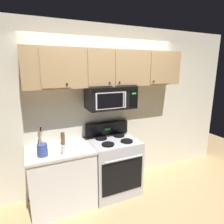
# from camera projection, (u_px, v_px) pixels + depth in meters

# --- Properties ---
(ground_plane) EXTENTS (8.00, 8.00, 0.00)m
(ground_plane) POSITION_uv_depth(u_px,v_px,m) (125.00, 206.00, 2.85)
(ground_plane) COLOR tan
(back_wall) EXTENTS (5.20, 0.10, 2.70)m
(back_wall) POSITION_uv_depth(u_px,v_px,m) (105.00, 108.00, 3.25)
(back_wall) COLOR silver
(back_wall) RESTS_ON ground_plane
(stove_range) EXTENTS (0.76, 0.69, 1.12)m
(stove_range) POSITION_uv_depth(u_px,v_px,m) (114.00, 165.00, 3.12)
(stove_range) COLOR #B7BABF
(stove_range) RESTS_ON ground_plane
(over_range_microwave) EXTENTS (0.76, 0.43, 0.35)m
(over_range_microwave) POSITION_uv_depth(u_px,v_px,m) (111.00, 97.00, 2.98)
(over_range_microwave) COLOR black
(upper_cabinets) EXTENTS (2.50, 0.36, 0.55)m
(upper_cabinets) POSITION_uv_depth(u_px,v_px,m) (110.00, 68.00, 2.90)
(upper_cabinets) COLOR tan
(counter_segment) EXTENTS (0.93, 0.65, 0.90)m
(counter_segment) POSITION_uv_depth(u_px,v_px,m) (62.00, 177.00, 2.80)
(counter_segment) COLOR silver
(counter_segment) RESTS_ON ground_plane
(utensil_crock_blue) EXTENTS (0.13, 0.13, 0.39)m
(utensil_crock_blue) POSITION_uv_depth(u_px,v_px,m) (42.00, 149.00, 2.46)
(utensil_crock_blue) COLOR #384C9E
(utensil_crock_blue) RESTS_ON counter_segment
(salt_shaker) EXTENTS (0.05, 0.05, 0.12)m
(salt_shaker) POSITION_uv_depth(u_px,v_px,m) (63.00, 150.00, 2.52)
(salt_shaker) COLOR white
(salt_shaker) RESTS_ON counter_segment
(pepper_mill) EXTENTS (0.06, 0.06, 0.19)m
(pepper_mill) POSITION_uv_depth(u_px,v_px,m) (63.00, 139.00, 2.83)
(pepper_mill) COLOR brown
(pepper_mill) RESTS_ON counter_segment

